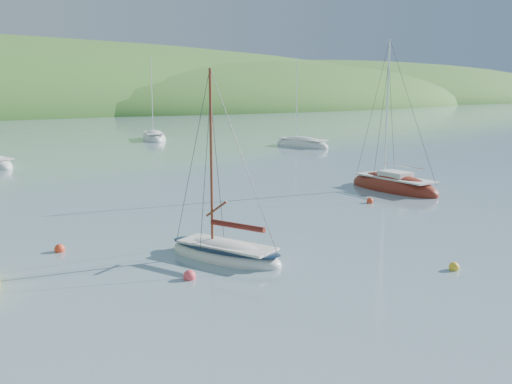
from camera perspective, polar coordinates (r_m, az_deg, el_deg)
ground at (r=22.89m, az=11.05°, el=-7.98°), size 700.00×700.00×0.00m
daysailer_white at (r=24.37m, az=-3.12°, el=-6.16°), size 3.95×5.89×8.50m
sloop_red at (r=41.25m, az=13.59°, el=0.49°), size 2.69×7.64×11.27m
distant_sloop_b at (r=79.40m, az=-10.16°, el=5.30°), size 5.58×9.06×12.19m
distant_sloop_d at (r=69.38m, az=4.61°, el=4.69°), size 3.95×8.35×11.46m
mooring_buoys at (r=25.96m, az=-0.05°, el=-5.28°), size 19.54×11.89×0.48m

